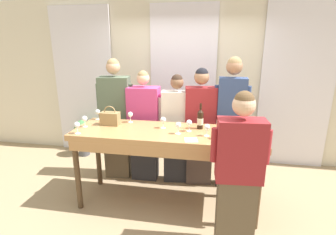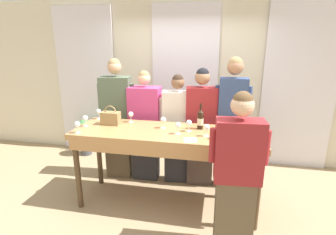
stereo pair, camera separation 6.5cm
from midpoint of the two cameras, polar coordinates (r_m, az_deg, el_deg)
name	(u,v)px [view 2 (the right image)]	position (r m, az deg, el deg)	size (l,w,h in m)	color
ground_plane	(167,202)	(3.70, 0.28, -18.01)	(18.00, 18.00, 0.00)	tan
wall_back	(185,82)	(4.67, 4.12, 7.82)	(12.00, 0.06, 2.80)	beige
curtain_panel_left	(87,82)	(5.20, -16.97, 7.38)	(1.13, 0.03, 2.69)	white
curtain_panel_center	(184,85)	(4.62, 4.00, 7.01)	(1.13, 0.03, 2.69)	white
curtain_panel_right	(299,89)	(4.75, 26.95, 5.56)	(1.13, 0.03, 2.69)	white
tasting_bar	(166,139)	(3.25, 0.24, -4.75)	(2.33, 0.75, 1.02)	#B27F4C
wine_bottle	(200,119)	(3.30, 7.62, -0.41)	(0.08, 0.08, 0.33)	black
handbag	(111,118)	(3.53, -11.86, -0.08)	(0.24, 0.13, 0.26)	#997A4C
wine_glass_front_left	(218,130)	(2.99, 11.53, -2.77)	(0.07, 0.07, 0.15)	white
wine_glass_front_mid	(163,120)	(3.31, -0.49, -0.57)	(0.07, 0.07, 0.15)	white
wine_glass_front_right	(207,128)	(3.06, 9.02, -2.20)	(0.07, 0.07, 0.15)	white
wine_glass_center_left	(131,115)	(3.59, -7.59, 0.63)	(0.07, 0.07, 0.15)	white
wine_glass_center_mid	(85,118)	(3.53, -17.08, -0.21)	(0.07, 0.07, 0.15)	white
wine_glass_center_right	(240,125)	(3.23, 16.01, -1.64)	(0.07, 0.07, 0.15)	white
wine_glass_back_left	(99,112)	(3.82, -14.40, 1.20)	(0.07, 0.07, 0.15)	white
wine_glass_back_mid	(189,123)	(3.20, 5.18, -1.25)	(0.07, 0.07, 0.15)	white
wine_glass_back_right	(178,125)	(3.10, 2.77, -1.75)	(0.07, 0.07, 0.15)	white
wine_glass_near_host	(77,125)	(3.30, -18.59, -1.49)	(0.07, 0.07, 0.15)	white
wine_glass_by_bottle	(234,132)	(2.97, 14.81, -3.15)	(0.07, 0.07, 0.15)	white
wine_glass_by_handbag	(258,125)	(3.29, 19.48, -1.64)	(0.07, 0.07, 0.15)	white
napkin	(190,140)	(2.95, 5.51, -4.91)	(0.17, 0.17, 0.00)	white
guest_olive_jacket	(117,119)	(4.08, -10.55, -0.35)	(0.56, 0.33, 1.85)	brown
guest_pink_top	(145,127)	(3.97, -4.52, -2.05)	(0.57, 0.29, 1.68)	#28282D
guest_cream_sweater	(177,129)	(3.87, 2.52, -2.49)	(0.55, 0.25, 1.64)	#28282D
guest_striped_shirt	(201,126)	(3.81, 7.62, -1.95)	(0.55, 0.27, 1.74)	#473833
guest_navy_coat	(231,121)	(3.78, 14.13, -0.82)	(0.49, 0.22, 1.89)	#28282D
host_pouring	(237,173)	(2.69, 15.46, -11.60)	(0.56, 0.27, 1.66)	brown
potted_plant	(85,134)	(5.16, -17.27, -3.52)	(0.30, 0.30, 0.69)	#4C4C51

